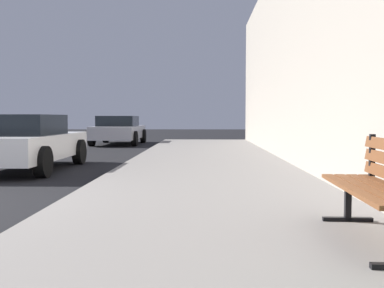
% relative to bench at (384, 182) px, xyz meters
% --- Properties ---
extents(sidewalk, '(4.00, 32.00, 0.15)m').
position_rel_bench_xyz_m(sidewalk, '(-1.39, 1.85, -0.59)').
color(sidewalk, gray).
rests_on(sidewalk, ground_plane).
extents(bench, '(0.56, 1.73, 0.89)m').
position_rel_bench_xyz_m(bench, '(0.00, 0.00, 0.00)').
color(bench, brown).
rests_on(bench, sidewalk).
extents(car_white, '(2.00, 4.15, 1.27)m').
position_rel_bench_xyz_m(car_white, '(-5.64, 6.35, -0.02)').
color(car_white, white).
rests_on(car_white, ground_plane).
extents(car_silver, '(2.02, 4.29, 1.27)m').
position_rel_bench_xyz_m(car_silver, '(-5.33, 16.31, -0.02)').
color(car_silver, '#B7B7BF').
rests_on(car_silver, ground_plane).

